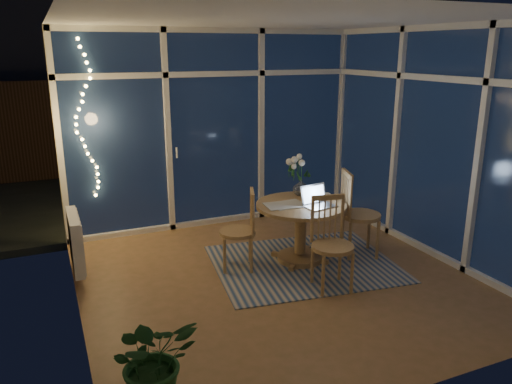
% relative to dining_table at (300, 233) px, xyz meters
% --- Properties ---
extents(floor, '(4.00, 4.00, 0.00)m').
position_rel_dining_table_xyz_m(floor, '(-0.42, -0.32, -0.34)').
color(floor, olive).
rests_on(floor, ground).
extents(ceiling, '(4.00, 4.00, 0.00)m').
position_rel_dining_table_xyz_m(ceiling, '(-0.42, -0.32, 2.26)').
color(ceiling, white).
rests_on(ceiling, wall_back).
extents(wall_back, '(4.00, 0.04, 2.60)m').
position_rel_dining_table_xyz_m(wall_back, '(-0.42, 1.68, 0.96)').
color(wall_back, beige).
rests_on(wall_back, floor).
extents(wall_front, '(4.00, 0.04, 2.60)m').
position_rel_dining_table_xyz_m(wall_front, '(-0.42, -2.32, 0.96)').
color(wall_front, beige).
rests_on(wall_front, floor).
extents(wall_left, '(0.04, 4.00, 2.60)m').
position_rel_dining_table_xyz_m(wall_left, '(-2.42, -0.32, 0.96)').
color(wall_left, beige).
rests_on(wall_left, floor).
extents(wall_right, '(0.04, 4.00, 2.60)m').
position_rel_dining_table_xyz_m(wall_right, '(1.58, -0.32, 0.96)').
color(wall_right, beige).
rests_on(wall_right, floor).
extents(window_wall_back, '(4.00, 0.10, 2.60)m').
position_rel_dining_table_xyz_m(window_wall_back, '(-0.42, 1.64, 0.96)').
color(window_wall_back, white).
rests_on(window_wall_back, floor).
extents(window_wall_right, '(0.10, 4.00, 2.60)m').
position_rel_dining_table_xyz_m(window_wall_right, '(1.54, -0.32, 0.96)').
color(window_wall_right, white).
rests_on(window_wall_right, floor).
extents(radiator, '(0.10, 0.70, 0.58)m').
position_rel_dining_table_xyz_m(radiator, '(-2.36, 0.58, 0.06)').
color(radiator, white).
rests_on(radiator, wall_left).
extents(fairy_lights, '(0.24, 0.10, 1.85)m').
position_rel_dining_table_xyz_m(fairy_lights, '(-2.07, 1.56, 1.18)').
color(fairy_lights, '#FFD266').
rests_on(fairy_lights, window_wall_back).
extents(garden_patio, '(12.00, 6.00, 0.10)m').
position_rel_dining_table_xyz_m(garden_patio, '(0.08, 4.68, -0.40)').
color(garden_patio, black).
rests_on(garden_patio, ground).
extents(garden_fence, '(11.00, 0.08, 1.80)m').
position_rel_dining_table_xyz_m(garden_fence, '(-0.42, 5.18, 0.56)').
color(garden_fence, '#342312').
rests_on(garden_fence, ground).
extents(neighbour_roof, '(7.00, 3.00, 2.20)m').
position_rel_dining_table_xyz_m(neighbour_roof, '(-0.12, 8.18, 1.86)').
color(neighbour_roof, '#373A42').
rests_on(neighbour_roof, ground).
extents(garden_shrubs, '(0.90, 0.90, 0.90)m').
position_rel_dining_table_xyz_m(garden_shrubs, '(-1.22, 3.08, 0.11)').
color(garden_shrubs, black).
rests_on(garden_shrubs, ground).
extents(rug, '(2.18, 1.83, 0.01)m').
position_rel_dining_table_xyz_m(rug, '(0.00, -0.10, -0.34)').
color(rug, '#C0B09C').
rests_on(rug, floor).
extents(dining_table, '(1.13, 1.13, 0.68)m').
position_rel_dining_table_xyz_m(dining_table, '(0.00, 0.00, 0.00)').
color(dining_table, olive).
rests_on(dining_table, floor).
extents(chair_left, '(0.54, 0.54, 0.91)m').
position_rel_dining_table_xyz_m(chair_left, '(-0.73, 0.09, 0.11)').
color(chair_left, olive).
rests_on(chair_left, floor).
extents(chair_right, '(0.60, 0.60, 1.03)m').
position_rel_dining_table_xyz_m(chair_right, '(0.72, -0.12, 0.17)').
color(chair_right, olive).
rests_on(chair_right, floor).
extents(chair_front, '(0.51, 0.51, 0.96)m').
position_rel_dining_table_xyz_m(chair_front, '(-0.04, -0.73, 0.14)').
color(chair_front, olive).
rests_on(chair_front, floor).
extents(laptop, '(0.37, 0.33, 0.24)m').
position_rel_dining_table_xyz_m(laptop, '(0.14, -0.18, 0.46)').
color(laptop, '#B3B3B7').
rests_on(laptop, dining_table).
extents(flower_vase, '(0.23, 0.23, 0.21)m').
position_rel_dining_table_xyz_m(flower_vase, '(0.16, 0.30, 0.45)').
color(flower_vase, silver).
rests_on(flower_vase, dining_table).
extents(bowl, '(0.17, 0.17, 0.04)m').
position_rel_dining_table_xyz_m(bowl, '(0.38, 0.12, 0.36)').
color(bowl, white).
rests_on(bowl, dining_table).
extents(newspapers, '(0.40, 0.32, 0.01)m').
position_rel_dining_table_xyz_m(newspapers, '(-0.19, 0.02, 0.35)').
color(newspapers, silver).
rests_on(newspapers, dining_table).
extents(phone, '(0.12, 0.09, 0.01)m').
position_rel_dining_table_xyz_m(phone, '(0.02, -0.17, 0.35)').
color(phone, black).
rests_on(phone, dining_table).
extents(potted_plant, '(0.59, 0.53, 0.76)m').
position_rel_dining_table_xyz_m(potted_plant, '(-2.07, -1.89, 0.04)').
color(potted_plant, '#1B4C22').
rests_on(potted_plant, floor).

